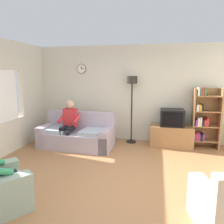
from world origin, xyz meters
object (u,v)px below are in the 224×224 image
(floor_lamp, at_px, (132,91))
(couch, at_px, (77,135))
(tv_stand, at_px, (171,136))
(person_on_couch, at_px, (69,122))
(bookshelf, at_px, (204,118))
(tv, at_px, (172,118))

(floor_lamp, bearing_deg, couch, -153.21)
(tv_stand, height_order, person_on_couch, person_on_couch)
(tv_stand, xyz_separation_m, floor_lamp, (-1.08, 0.10, 1.17))
(couch, distance_m, bookshelf, 3.33)
(floor_lamp, xyz_separation_m, person_on_couch, (-1.52, -0.79, -0.75))
(person_on_couch, bearing_deg, bookshelf, 12.65)
(tv_stand, relative_size, person_on_couch, 0.89)
(tv, bearing_deg, floor_lamp, 173.47)
(couch, distance_m, tv, 2.53)
(couch, relative_size, person_on_couch, 1.56)
(person_on_couch, bearing_deg, tv_stand, 14.93)
(couch, relative_size, tv_stand, 1.76)
(tv_stand, distance_m, person_on_couch, 2.72)
(couch, height_order, bookshelf, bookshelf)
(couch, relative_size, tv, 3.23)
(tv, bearing_deg, person_on_couch, -165.58)
(bookshelf, xyz_separation_m, floor_lamp, (-1.88, 0.03, 0.66))
(couch, distance_m, person_on_couch, 0.44)
(couch, xyz_separation_m, person_on_couch, (-0.17, -0.11, 0.39))
(tv_stand, bearing_deg, tv, -90.00)
(couch, xyz_separation_m, tv, (2.43, 0.56, 0.46))
(couch, relative_size, floor_lamp, 1.05)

